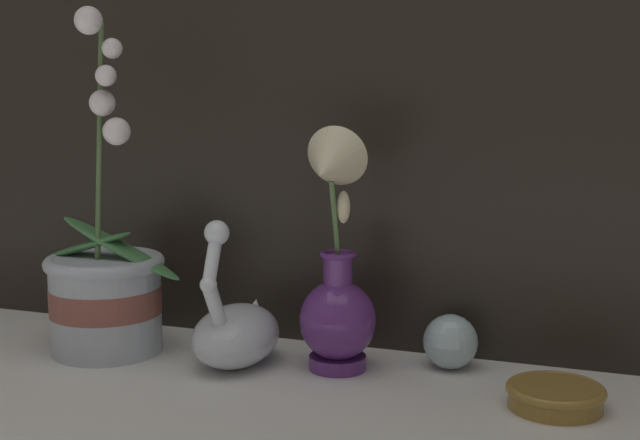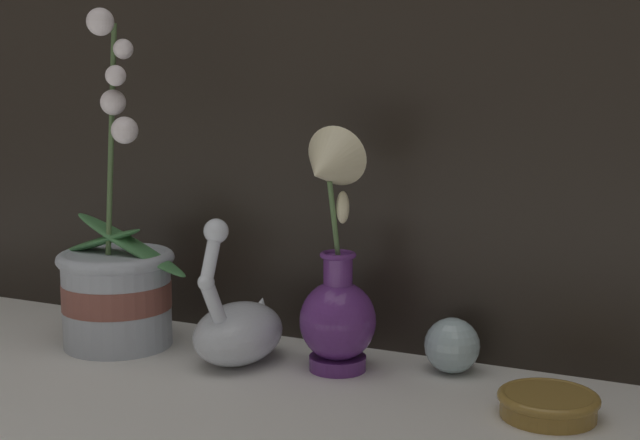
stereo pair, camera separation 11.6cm
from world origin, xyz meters
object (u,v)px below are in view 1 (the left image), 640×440
Objects in this scene: swan_figurine at (236,330)px; blue_vase at (336,281)px; glass_sphere at (450,342)px; orchid_potted_plant at (106,289)px; amber_dish at (556,395)px.

swan_figurine is 0.16m from blue_vase.
glass_sphere is at bearing 16.82° from swan_figurine.
blue_vase is (0.35, 0.03, 0.03)m from orchid_potted_plant.
blue_vase is at bearing -155.60° from glass_sphere.
swan_figurine reaches higher than amber_dish.
swan_figurine is 2.81× the size of glass_sphere.
swan_figurine is 1.77× the size of amber_dish.
swan_figurine is at bearing 2.19° from orchid_potted_plant.
orchid_potted_plant is at bearing 178.81° from amber_dish.
glass_sphere is at bearing 144.71° from amber_dish.
blue_vase is 0.18m from glass_sphere.
amber_dish is at bearing -35.29° from glass_sphere.
orchid_potted_plant is at bearing -169.15° from glass_sphere.
glass_sphere is 0.63× the size of amber_dish.
blue_vase reaches higher than glass_sphere.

